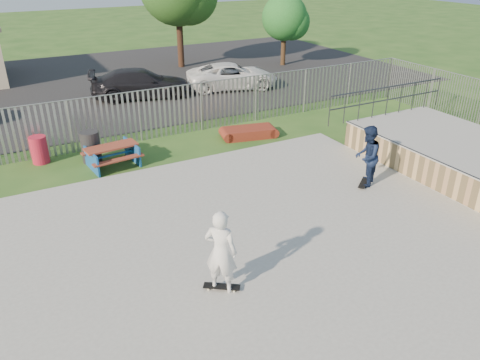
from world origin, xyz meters
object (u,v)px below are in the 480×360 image
skater_white (221,252)px  trash_bin_grey (91,147)px  tree_right (285,18)px  trash_bin_red (39,150)px  car_white (232,76)px  picnic_table (112,156)px  skater_navy (367,156)px  funbox (249,132)px  car_dark (141,83)px

skater_white → trash_bin_grey: bearing=-39.5°
tree_right → skater_white: (-13.80, -18.87, -1.88)m
trash_bin_red → car_white: car_white is taller
trash_bin_red → tree_right: size_ratio=0.22×
picnic_table → trash_bin_red: 2.64m
trash_bin_grey → skater_navy: bearing=-41.6°
trash_bin_grey → skater_white: (0.87, -8.68, 0.56)m
car_white → funbox: bearing=172.0°
tree_right → funbox: bearing=-128.7°
tree_right → skater_white: size_ratio=2.30×
trash_bin_red → trash_bin_grey: (1.63, -0.76, 0.07)m
trash_bin_grey → trash_bin_red: bearing=155.1°
car_dark → skater_white: 16.06m
car_white → trash_bin_red: bearing=132.7°
skater_white → tree_right: bearing=-81.4°
funbox → car_dark: car_dark is taller
car_dark → skater_white: (-3.18, -15.74, 0.37)m
car_white → skater_navy: size_ratio=2.53×
picnic_table → skater_navy: 8.54m
funbox → car_white: 7.53m
funbox → tree_right: tree_right is taller
picnic_table → trash_bin_grey: (-0.55, 0.73, 0.18)m
picnic_table → funbox: (5.56, 0.24, -0.19)m
picnic_table → skater_navy: skater_navy is taller
funbox → tree_right: (8.56, 10.68, 2.80)m
car_white → skater_navy: 12.86m
tree_right → skater_navy: size_ratio=2.30×
trash_bin_grey → car_dark: (4.05, 7.06, 0.19)m
tree_right → car_dark: bearing=-163.6°
funbox → trash_bin_red: size_ratio=2.12×
skater_navy → trash_bin_red: bearing=-76.2°
funbox → car_dark: bearing=117.6°
trash_bin_grey → car_white: 11.05m
car_dark → picnic_table: bearing=169.0°
trash_bin_red → car_dark: car_dark is taller
skater_white → trash_bin_red: bearing=-30.4°
tree_right → trash_bin_grey: bearing=-145.2°
car_dark → car_white: 4.96m
tree_right → skater_navy: tree_right is taller
car_white → trash_bin_grey: bearing=140.1°
picnic_table → car_dark: 8.54m
trash_bin_red → tree_right: 19.00m
car_white → skater_navy: bearing=-174.3°
trash_bin_red → trash_bin_grey: size_ratio=0.87×
picnic_table → car_dark: size_ratio=0.38×
picnic_table → trash_bin_grey: size_ratio=1.72×
trash_bin_grey → car_dark: size_ratio=0.22×
trash_bin_red → car_dark: bearing=48.0°
picnic_table → skater_navy: bearing=-47.1°
car_dark → skater_navy: 13.64m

